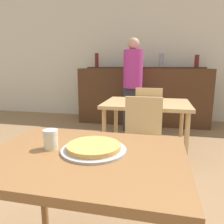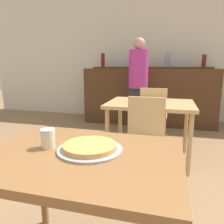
% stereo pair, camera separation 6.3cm
% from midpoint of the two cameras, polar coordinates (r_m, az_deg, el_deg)
% --- Properties ---
extents(wall_back, '(8.00, 0.05, 2.80)m').
position_cam_midpoint_polar(wall_back, '(5.00, 8.45, 14.41)').
color(wall_back, silver).
rests_on(wall_back, ground_plane).
extents(dining_table_near, '(1.00, 0.75, 0.74)m').
position_cam_midpoint_polar(dining_table_near, '(1.16, -8.70, -14.85)').
color(dining_table_near, brown).
rests_on(dining_table_near, ground_plane).
extents(dining_table_far, '(1.03, 0.79, 0.74)m').
position_cam_midpoint_polar(dining_table_far, '(2.73, 8.35, 0.82)').
color(dining_table_far, tan).
rests_on(dining_table_far, ground_plane).
extents(bar_counter, '(2.60, 0.56, 1.12)m').
position_cam_midpoint_polar(bar_counter, '(4.53, 7.64, 4.07)').
color(bar_counter, '#4C2D19').
rests_on(bar_counter, ground_plane).
extents(bar_back_shelf, '(2.39, 0.24, 0.32)m').
position_cam_midpoint_polar(bar_back_shelf, '(4.63, 7.98, 11.91)').
color(bar_back_shelf, '#4C2D19').
rests_on(bar_back_shelf, bar_counter).
extents(chair_far_side_front, '(0.40, 0.40, 0.87)m').
position_cam_midpoint_polar(chair_far_side_front, '(2.22, 7.09, -5.81)').
color(chair_far_side_front, tan).
rests_on(chair_far_side_front, ground_plane).
extents(chair_far_side_back, '(0.40, 0.40, 0.87)m').
position_cam_midpoint_polar(chair_far_side_back, '(3.31, 9.03, 0.04)').
color(chair_far_side_back, tan).
rests_on(chair_far_side_back, ground_plane).
extents(pizza_tray, '(0.34, 0.34, 0.04)m').
position_cam_midpoint_polar(pizza_tray, '(1.14, -6.37, -9.33)').
color(pizza_tray, '#A3A3A8').
rests_on(pizza_tray, dining_table_near).
extents(cheese_shaker, '(0.08, 0.08, 0.10)m').
position_cam_midpoint_polar(cheese_shaker, '(1.21, -17.17, -6.80)').
color(cheese_shaker, beige).
rests_on(cheese_shaker, dining_table_near).
extents(person_standing, '(0.34, 0.34, 1.65)m').
position_cam_midpoint_polar(person_standing, '(3.94, 4.99, 7.82)').
color(person_standing, '#2D2D38').
rests_on(person_standing, ground_plane).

